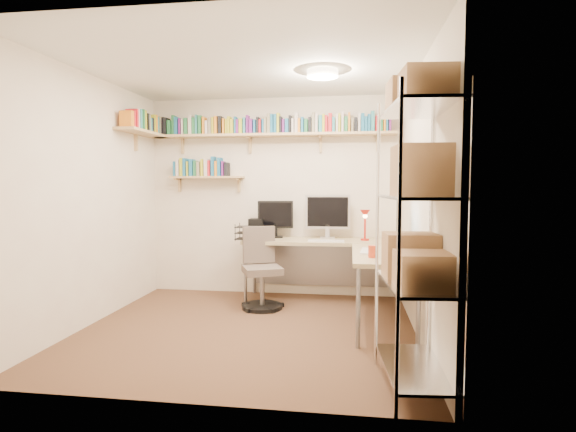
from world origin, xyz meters
name	(u,v)px	position (x,y,z in m)	size (l,w,h in m)	color
ground	(248,330)	(0.00, 0.00, 0.00)	(3.20, 3.20, 0.00)	#4D3721
room_shell	(247,169)	(0.00, 0.00, 1.55)	(3.24, 3.04, 2.52)	beige
wall_shelves	(236,134)	(-0.44, 1.30, 2.03)	(3.12, 1.09, 0.80)	tan
corner_desk	(326,243)	(0.70, 0.97, 0.73)	(1.97, 1.92, 1.28)	tan
office_chair	(261,274)	(-0.03, 0.80, 0.39)	(0.53, 0.54, 0.92)	black
wire_rack	(418,198)	(1.42, -1.11, 1.32)	(0.50, 0.90, 2.13)	silver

